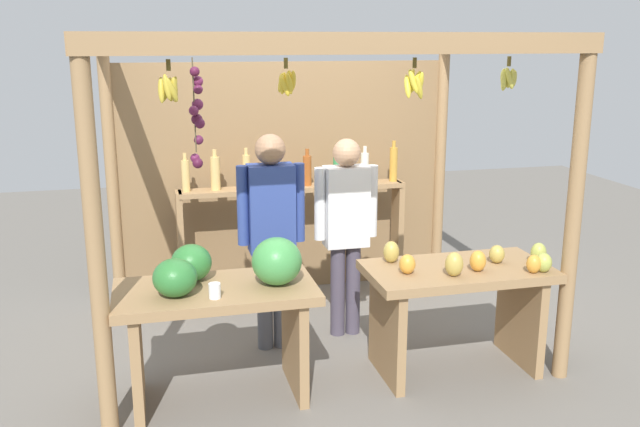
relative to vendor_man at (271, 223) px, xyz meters
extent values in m
plane|color=slate|center=(0.34, 0.14, -0.94)|extent=(12.00, 12.00, 0.00)
cylinder|color=#99754C|center=(-1.12, -0.91, 0.18)|extent=(0.10, 0.10, 2.24)
cylinder|color=#99754C|center=(1.79, -0.91, 0.18)|extent=(0.10, 0.10, 2.24)
cylinder|color=#99754C|center=(-1.12, 1.20, 0.18)|extent=(0.10, 0.10, 2.24)
cylinder|color=#99754C|center=(1.79, 1.20, 0.18)|extent=(0.10, 0.10, 2.24)
cube|color=#99754C|center=(0.34, -0.91, 1.24)|extent=(3.01, 0.12, 0.12)
cube|color=#99754C|center=(-1.12, 0.14, 1.24)|extent=(0.12, 2.21, 0.12)
cube|color=#99754C|center=(1.79, 0.14, 1.24)|extent=(0.12, 2.21, 0.12)
cube|color=olive|center=(0.34, 1.22, 0.07)|extent=(2.91, 0.04, 2.02)
cylinder|color=brown|center=(0.70, -0.85, 1.13)|extent=(0.02, 0.02, 0.06)
ellipsoid|color=yellow|center=(0.74, -0.85, 1.01)|extent=(0.04, 0.09, 0.15)
ellipsoid|color=yellow|center=(0.72, -0.83, 1.02)|extent=(0.08, 0.07, 0.15)
ellipsoid|color=yellow|center=(0.69, -0.83, 1.03)|extent=(0.09, 0.07, 0.15)
ellipsoid|color=yellow|center=(0.66, -0.85, 1.00)|extent=(0.04, 0.09, 0.15)
ellipsoid|color=yellow|center=(0.69, -0.87, 1.03)|extent=(0.08, 0.06, 0.15)
ellipsoid|color=yellow|center=(0.72, -0.88, 0.99)|extent=(0.08, 0.07, 0.15)
cylinder|color=brown|center=(-0.68, -0.85, 1.13)|extent=(0.02, 0.02, 0.06)
ellipsoid|color=gold|center=(-0.66, -0.86, 1.00)|extent=(0.04, 0.07, 0.14)
ellipsoid|color=gold|center=(-0.66, -0.83, 1.00)|extent=(0.07, 0.06, 0.15)
ellipsoid|color=gold|center=(-0.70, -0.82, 1.00)|extent=(0.08, 0.06, 0.15)
ellipsoid|color=gold|center=(-0.72, -0.85, 1.00)|extent=(0.04, 0.07, 0.14)
ellipsoid|color=gold|center=(-0.70, -0.88, 1.02)|extent=(0.06, 0.05, 0.14)
ellipsoid|color=gold|center=(-0.67, -0.88, 1.00)|extent=(0.09, 0.06, 0.15)
cylinder|color=brown|center=(-0.03, -0.73, 1.13)|extent=(0.02, 0.02, 0.06)
ellipsoid|color=gold|center=(0.01, -0.73, 1.03)|extent=(0.04, 0.07, 0.13)
ellipsoid|color=gold|center=(-0.02, -0.71, 1.03)|extent=(0.06, 0.05, 0.13)
ellipsoid|color=gold|center=(-0.04, -0.69, 1.02)|extent=(0.07, 0.05, 0.13)
ellipsoid|color=gold|center=(-0.05, -0.73, 1.02)|extent=(0.04, 0.06, 0.13)
ellipsoid|color=gold|center=(-0.04, -0.75, 1.00)|extent=(0.07, 0.05, 0.13)
ellipsoid|color=gold|center=(-0.01, -0.76, 1.02)|extent=(0.06, 0.05, 0.13)
cylinder|color=brown|center=(1.36, -0.75, 1.13)|extent=(0.02, 0.02, 0.06)
ellipsoid|color=#D1CC4C|center=(1.39, -0.75, 1.02)|extent=(0.04, 0.06, 0.12)
ellipsoid|color=#D1CC4C|center=(1.38, -0.72, 1.02)|extent=(0.05, 0.06, 0.12)
ellipsoid|color=#D1CC4C|center=(1.36, -0.72, 1.01)|extent=(0.08, 0.05, 0.12)
ellipsoid|color=#D1CC4C|center=(1.34, -0.73, 1.01)|extent=(0.05, 0.05, 0.12)
ellipsoid|color=#D1CC4C|center=(1.33, -0.74, 1.03)|extent=(0.05, 0.06, 0.12)
ellipsoid|color=#D1CC4C|center=(1.32, -0.75, 1.03)|extent=(0.04, 0.05, 0.12)
ellipsoid|color=#D1CC4C|center=(1.35, -0.77, 1.04)|extent=(0.06, 0.05, 0.12)
ellipsoid|color=#D1CC4C|center=(1.36, -0.77, 1.02)|extent=(0.07, 0.04, 0.12)
ellipsoid|color=#D1CC4C|center=(1.38, -0.76, 1.04)|extent=(0.05, 0.06, 0.12)
cylinder|color=#4C422D|center=(-0.54, -0.52, 0.89)|extent=(0.01, 0.01, 0.55)
sphere|color=#47142D|center=(-0.53, -0.54, 1.08)|extent=(0.06, 0.06, 0.06)
sphere|color=#601E42|center=(-0.51, -0.49, 1.02)|extent=(0.06, 0.06, 0.06)
sphere|color=#511938|center=(-0.51, -0.52, 0.98)|extent=(0.06, 0.06, 0.06)
sphere|color=#601E42|center=(-0.51, -0.50, 0.89)|extent=(0.07, 0.07, 0.07)
sphere|color=#601E42|center=(-0.54, -0.55, 0.86)|extent=(0.06, 0.06, 0.06)
sphere|color=#47142D|center=(-0.52, -0.50, 0.80)|extent=(0.07, 0.07, 0.07)
sphere|color=#511938|center=(-0.51, -0.52, 0.78)|extent=(0.06, 0.06, 0.06)
sphere|color=#511938|center=(-0.52, -0.50, 0.68)|extent=(0.06, 0.06, 0.06)
sphere|color=#601E42|center=(-0.54, -0.50, 0.57)|extent=(0.06, 0.06, 0.06)
sphere|color=#47142D|center=(-0.53, -0.53, 0.54)|extent=(0.06, 0.06, 0.06)
cube|color=#99754C|center=(-0.46, -0.64, -0.24)|extent=(1.22, 0.64, 0.06)
cube|color=#99754C|center=(-0.95, -0.64, -0.60)|extent=(0.06, 0.58, 0.68)
cube|color=#99754C|center=(0.03, -0.64, -0.60)|extent=(0.06, 0.58, 0.68)
ellipsoid|color=#2D7533|center=(-0.70, -0.73, -0.09)|extent=(0.32, 0.32, 0.23)
ellipsoid|color=#429347|center=(-0.09, -0.68, -0.06)|extent=(0.34, 0.34, 0.30)
ellipsoid|color=#2D7533|center=(-0.59, -0.49, -0.09)|extent=(0.35, 0.35, 0.23)
cylinder|color=white|center=(-0.48, -0.82, -0.16)|extent=(0.07, 0.07, 0.09)
cube|color=#99754C|center=(1.14, -0.64, -0.24)|extent=(1.22, 0.64, 0.06)
cube|color=#99754C|center=(0.65, -0.64, -0.60)|extent=(0.06, 0.58, 0.68)
cube|color=#99754C|center=(1.63, -0.64, -0.60)|extent=(0.06, 0.58, 0.68)
ellipsoid|color=#B79E47|center=(0.74, -0.45, -0.13)|extent=(0.11, 0.11, 0.15)
ellipsoid|color=#B79E47|center=(1.03, -0.80, -0.13)|extent=(0.16, 0.16, 0.16)
ellipsoid|color=gold|center=(1.56, -0.87, -0.14)|extent=(0.13, 0.13, 0.12)
ellipsoid|color=#B79E47|center=(1.43, -0.63, -0.14)|extent=(0.15, 0.15, 0.12)
ellipsoid|color=gold|center=(0.76, -0.69, -0.14)|extent=(0.11, 0.11, 0.13)
ellipsoid|color=#A8B24C|center=(1.63, -0.87, -0.14)|extent=(0.15, 0.15, 0.13)
ellipsoid|color=gold|center=(1.22, -0.75, -0.14)|extent=(0.14, 0.14, 0.14)
ellipsoid|color=#A8B24C|center=(1.69, -0.71, -0.13)|extent=(0.12, 0.12, 0.14)
cube|color=#99754C|center=(-0.60, 0.93, -0.44)|extent=(0.05, 0.20, 1.00)
cube|color=#99754C|center=(1.29, 0.93, -0.44)|extent=(0.05, 0.20, 1.00)
cube|color=#99754C|center=(0.35, 0.93, 0.04)|extent=(1.89, 0.22, 0.04)
cylinder|color=#D8B266|center=(-0.53, 0.93, 0.19)|extent=(0.07, 0.07, 0.26)
cylinder|color=#D8B266|center=(-0.53, 0.93, 0.34)|extent=(0.03, 0.03, 0.06)
cylinder|color=#D8B266|center=(-0.29, 0.93, 0.20)|extent=(0.08, 0.08, 0.27)
cylinder|color=#D8B266|center=(-0.29, 0.93, 0.36)|extent=(0.04, 0.04, 0.06)
cylinder|color=#D8B266|center=(-0.04, 0.93, 0.20)|extent=(0.06, 0.06, 0.28)
cylinder|color=#D8B266|center=(-0.04, 0.93, 0.37)|extent=(0.03, 0.03, 0.06)
cylinder|color=#994C1E|center=(0.21, 0.93, 0.21)|extent=(0.06, 0.06, 0.30)
cylinder|color=#994C1E|center=(0.21, 0.93, 0.39)|extent=(0.03, 0.03, 0.06)
cylinder|color=#994C1E|center=(0.47, 0.93, 0.18)|extent=(0.07, 0.07, 0.25)
cylinder|color=#994C1E|center=(0.47, 0.93, 0.34)|extent=(0.03, 0.03, 0.06)
cylinder|color=#338C4C|center=(0.74, 0.93, 0.20)|extent=(0.07, 0.07, 0.28)
cylinder|color=#338C4C|center=(0.74, 0.93, 0.37)|extent=(0.03, 0.03, 0.06)
cylinder|color=silver|center=(0.98, 0.93, 0.19)|extent=(0.07, 0.07, 0.26)
cylinder|color=silver|center=(0.98, 0.93, 0.34)|extent=(0.03, 0.03, 0.06)
cylinder|color=gold|center=(1.24, 0.93, 0.21)|extent=(0.07, 0.07, 0.29)
cylinder|color=gold|center=(1.24, 0.93, 0.38)|extent=(0.03, 0.03, 0.06)
cylinder|color=#545762|center=(-0.06, 0.00, -0.57)|extent=(0.11, 0.11, 0.74)
cylinder|color=#545762|center=(0.06, 0.00, -0.57)|extent=(0.11, 0.11, 0.74)
cube|color=#2D428C|center=(0.00, 0.00, 0.11)|extent=(0.32, 0.19, 0.62)
cylinder|color=#2D428C|center=(-0.20, 0.00, 0.14)|extent=(0.08, 0.08, 0.56)
cylinder|color=#2D428C|center=(0.20, 0.00, 0.14)|extent=(0.08, 0.08, 0.56)
sphere|color=#997051|center=(0.00, 0.00, 0.53)|extent=(0.21, 0.21, 0.21)
cylinder|color=#484252|center=(0.52, 0.11, -0.59)|extent=(0.11, 0.11, 0.71)
cylinder|color=#484252|center=(0.64, 0.11, -0.59)|extent=(0.11, 0.11, 0.71)
cube|color=white|center=(0.58, 0.11, 0.06)|extent=(0.32, 0.19, 0.60)
cylinder|color=white|center=(0.38, 0.11, 0.09)|extent=(0.08, 0.08, 0.54)
cylinder|color=white|center=(0.78, 0.11, 0.09)|extent=(0.08, 0.08, 0.54)
sphere|color=tan|center=(0.58, 0.11, 0.46)|extent=(0.20, 0.20, 0.20)
camera|label=1|loc=(-0.81, -4.67, 1.27)|focal=38.97mm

